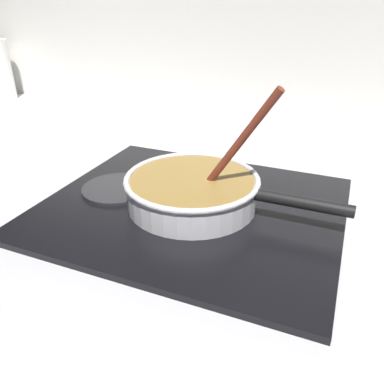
{
  "coord_description": "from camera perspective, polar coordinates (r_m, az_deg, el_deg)",
  "views": [
    {
      "loc": [
        0.28,
        -0.46,
        0.38
      ],
      "look_at": [
        0.03,
        0.15,
        0.04
      ],
      "focal_mm": 36.41,
      "sensor_mm": 36.0,
      "label": 1
    }
  ],
  "objects": [
    {
      "name": "hob_plate",
      "position": [
        0.76,
        -0.0,
        -2.27
      ],
      "size": [
        0.56,
        0.48,
        0.01
      ],
      "primitive_type": "cube",
      "color": "black",
      "rests_on": "ground"
    },
    {
      "name": "ground",
      "position": [
        0.67,
        -7.03,
        -9.42
      ],
      "size": [
        2.4,
        1.6,
        0.04
      ],
      "primitive_type": "cube",
      "color": "#B7B7BC"
    },
    {
      "name": "burner_ring",
      "position": [
        0.75,
        -0.0,
        -1.61
      ],
      "size": [
        0.21,
        0.21,
        0.01
      ],
      "primitive_type": "torus",
      "color": "#592D0C",
      "rests_on": "hob_plate"
    },
    {
      "name": "cooking_pan",
      "position": [
        0.74,
        0.21,
        0.34
      ],
      "size": [
        0.42,
        0.26,
        0.24
      ],
      "color": "silver",
      "rests_on": "hob_plate"
    },
    {
      "name": "spare_burner",
      "position": [
        0.83,
        -10.93,
        0.55
      ],
      "size": [
        0.14,
        0.14,
        0.01
      ],
      "primitive_type": "cylinder",
      "color": "#262628",
      "rests_on": "hob_plate"
    },
    {
      "name": "backsplash_wall",
      "position": [
        1.29,
        10.77,
        22.14
      ],
      "size": [
        2.4,
        0.02,
        0.55
      ],
      "primitive_type": "cube",
      "color": "silver",
      "rests_on": "ground"
    }
  ]
}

